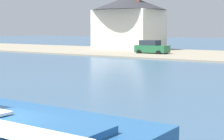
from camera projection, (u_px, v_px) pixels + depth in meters
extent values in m
cube|color=#23663D|center=(152.00, 49.00, 47.28)|extent=(4.19, 1.75, 0.90)
cube|color=#262D38|center=(150.00, 43.00, 47.37)|extent=(2.30, 1.58, 0.64)
cylinder|color=black|center=(165.00, 52.00, 47.32)|extent=(0.64, 0.22, 0.64)
cylinder|color=black|center=(158.00, 53.00, 45.80)|extent=(0.64, 0.22, 0.64)
cylinder|color=black|center=(146.00, 52.00, 48.86)|extent=(0.64, 0.22, 0.64)
cylinder|color=black|center=(139.00, 52.00, 47.34)|extent=(0.64, 0.22, 0.64)
cube|color=silver|center=(129.00, 30.00, 56.75)|extent=(8.98, 7.29, 6.03)
cone|color=#2D2D33|center=(129.00, 3.00, 56.31)|extent=(11.14, 11.14, 2.13)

